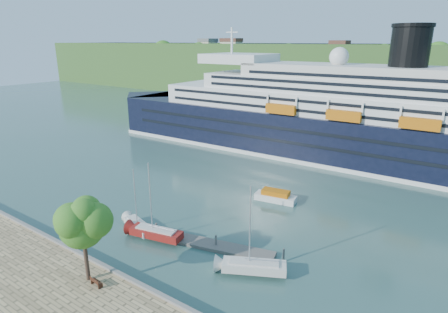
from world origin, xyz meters
The scene contains 11 objects.
ground centered at (0.00, 0.00, 0.00)m, with size 400.00×400.00×0.00m, color #325954.
far_hillside centered at (0.00, 145.00, 12.00)m, with size 400.00×50.00×24.00m, color #385D25.
quay_coping centered at (0.00, -0.20, 1.15)m, with size 220.00×0.50×0.30m, color slate.
cruise_ship centered at (5.91, 58.31, 14.30)m, with size 127.38×18.55×28.60m, color black, non-canonical shape.
park_bench centered at (2.97, -2.78, 1.52)m, with size 1.61×0.66×1.03m, color #4B2415, non-canonical shape.
promenade_tree centered at (1.32, -2.60, 6.15)m, with size 6.22×6.22×10.30m, color #2E6B1C, non-canonical shape.
floating_pontoon centered at (5.53, 11.25, 0.22)m, with size 19.81×2.42×0.44m, color slate, non-canonical shape.
sailboat_white_near centered at (-3.51, 8.97, 4.34)m, with size 6.72×1.87×8.68m, color silver, non-canonical shape.
sailboat_red centered at (0.10, 8.70, 5.14)m, with size 7.95×2.21×10.27m, color maroon, non-canonical shape.
sailboat_white_far centered at (14.65, 9.53, 5.14)m, with size 7.96×2.21×10.28m, color silver, non-canonical shape.
tender_launch centered at (7.10, 29.22, 0.94)m, with size 6.82×2.33×1.88m, color #C4630B, non-canonical shape.
Camera 1 is at (32.91, -22.34, 25.44)m, focal length 30.00 mm.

